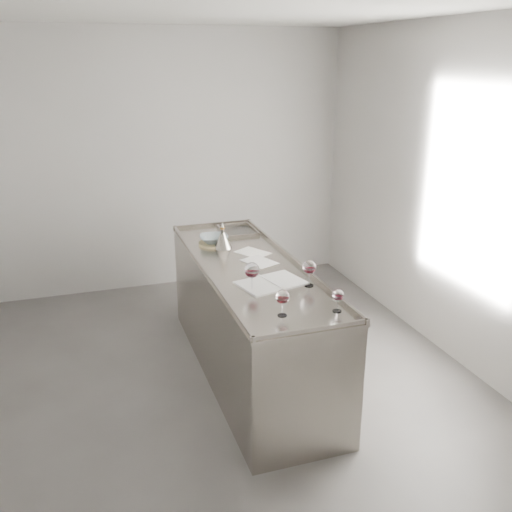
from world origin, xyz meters
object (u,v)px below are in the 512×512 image
object	(u,v)px
wine_funnel	(223,240)
ceramic_bowl	(214,239)
counter	(250,320)
notebook	(271,283)
wine_glass_left	(252,271)
wine_glass_small	(338,296)
wine_glass_middle	(283,298)
wine_glass_right	(309,268)

from	to	relation	value
wine_funnel	ceramic_bowl	bearing A→B (deg)	111.85
counter	notebook	bearing A→B (deg)	-85.62
wine_glass_left	wine_glass_small	bearing A→B (deg)	-50.46
wine_glass_small	wine_glass_left	bearing A→B (deg)	129.54
counter	wine_glass_small	xyz separation A→B (m)	(0.27, -0.97, 0.57)
wine_glass_middle	notebook	distance (m)	0.55
notebook	counter	bearing A→B (deg)	80.30
wine_funnel	wine_glass_right	bearing A→B (deg)	-70.60
wine_glass_small	notebook	world-z (taller)	wine_glass_small
wine_glass_right	notebook	xyz separation A→B (m)	(-0.24, 0.12, -0.13)
wine_glass_right	ceramic_bowl	size ratio (longest dim) A/B	0.78
wine_glass_right	ceramic_bowl	distance (m)	1.21
wine_glass_middle	wine_glass_right	bearing A→B (deg)	48.63
wine_glass_small	counter	bearing A→B (deg)	105.79
wine_glass_middle	wine_glass_small	size ratio (longest dim) A/B	1.15
wine_glass_right	notebook	world-z (taller)	wine_glass_right
counter	wine_glass_right	distance (m)	0.84
counter	wine_glass_left	bearing A→B (deg)	-106.32
counter	notebook	xyz separation A→B (m)	(0.03, -0.40, 0.47)
wine_glass_small	wine_funnel	xyz separation A→B (m)	(-0.36, 1.47, -0.04)
wine_glass_right	wine_glass_small	size ratio (longest dim) A/B	1.28
wine_glass_left	wine_glass_middle	world-z (taller)	wine_glass_left
ceramic_bowl	wine_funnel	xyz separation A→B (m)	(0.05, -0.12, 0.02)
wine_glass_left	counter	bearing A→B (deg)	73.68
counter	wine_glass_left	world-z (taller)	wine_glass_left
counter	wine_glass_small	distance (m)	1.16
wine_glass_right	wine_glass_small	distance (m)	0.46
counter	wine_funnel	xyz separation A→B (m)	(-0.08, 0.50, 0.54)
counter	ceramic_bowl	bearing A→B (deg)	101.90
ceramic_bowl	wine_funnel	size ratio (longest dim) A/B	1.08
counter	wine_glass_middle	bearing A→B (deg)	-95.15
wine_glass_right	notebook	distance (m)	0.30
wine_glass_small	ceramic_bowl	world-z (taller)	wine_glass_small
counter	wine_glass_left	size ratio (longest dim) A/B	11.70
wine_glass_middle	ceramic_bowl	world-z (taller)	wine_glass_middle
wine_glass_left	wine_glass_middle	distance (m)	0.45
wine_glass_small	ceramic_bowl	bearing A→B (deg)	104.29
wine_glass_left	ceramic_bowl	distance (m)	1.10
wine_glass_left	wine_glass_middle	size ratio (longest dim) A/B	1.19
notebook	wine_funnel	distance (m)	0.91
notebook	ceramic_bowl	world-z (taller)	ceramic_bowl
wine_glass_left	wine_glass_middle	xyz separation A→B (m)	(0.06, -0.45, -0.02)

